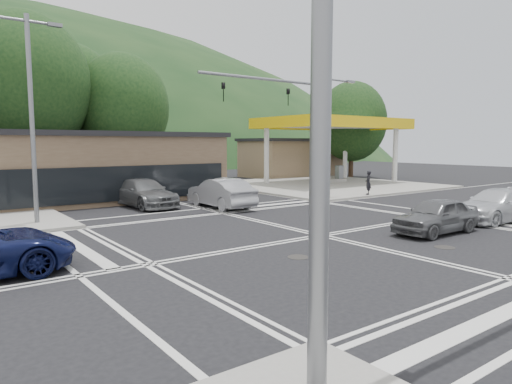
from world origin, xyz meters
TOP-DOWN VIEW (x-y plane):
  - ground at (0.00, 0.00)m, footprint 120.00×120.00m
  - sidewalk_ne at (15.00, 15.00)m, footprint 16.00×16.00m
  - gas_station_canopy at (16.99, 15.99)m, footprint 12.32×8.34m
  - convenience_store at (20.00, 25.00)m, footprint 10.00×6.00m
  - commercial_row at (-8.00, 17.00)m, footprint 24.00×8.00m
  - tree_n_b at (-6.00, 24.00)m, footprint 9.00×9.00m
  - tree_n_c at (1.00, 24.00)m, footprint 7.60×7.60m
  - tree_n_e at (-2.00, 28.00)m, footprint 8.40×8.40m
  - tree_ne at (24.00, 20.00)m, footprint 7.20×7.20m
  - streetlight_nw at (-8.44, 9.00)m, footprint 2.50×0.25m
  - signal_mast_ne at (6.95, 8.20)m, footprint 11.65×0.30m
  - signal_mast_sw at (-6.39, -8.20)m, footprint 9.14×0.28m
  - car_grey_center at (4.05, -2.36)m, footprint 4.19×1.73m
  - car_silver_east at (8.94, -2.41)m, footprint 5.31×2.62m
  - car_queue_a at (1.00, 9.00)m, footprint 1.84×5.01m
  - car_queue_b at (3.50, 14.00)m, footprint 2.05×4.51m
  - car_northbound at (-2.32, 11.95)m, footprint 2.63×5.56m
  - pedestrian at (11.75, 7.50)m, footprint 0.69×0.69m

SIDE VIEW (x-z plane):
  - ground at x=0.00m, z-range 0.00..0.00m
  - sidewalk_ne at x=15.00m, z-range 0.00..0.15m
  - car_grey_center at x=4.05m, z-range 0.00..1.42m
  - car_silver_east at x=8.94m, z-range 0.00..1.48m
  - car_queue_b at x=3.50m, z-range 0.00..1.50m
  - car_northbound at x=-2.32m, z-range 0.00..1.57m
  - car_queue_a at x=1.00m, z-range 0.00..1.64m
  - pedestrian at x=11.75m, z-range 0.15..1.76m
  - convenience_store at x=20.00m, z-range 0.00..3.80m
  - commercial_row at x=-8.00m, z-range 0.00..4.00m
  - gas_station_canopy at x=16.99m, z-range 2.17..7.92m
  - streetlight_nw at x=-8.44m, z-range 0.55..9.55m
  - signal_mast_ne at x=6.95m, z-range 1.07..9.07m
  - signal_mast_sw at x=-6.39m, z-range 1.12..9.12m
  - tree_ne at x=24.00m, z-range 0.85..10.84m
  - tree_n_c at x=1.00m, z-range 1.06..11.93m
  - tree_n_e at x=-2.00m, z-range 1.15..13.13m
  - tree_n_b at x=-6.00m, z-range 1.30..14.28m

